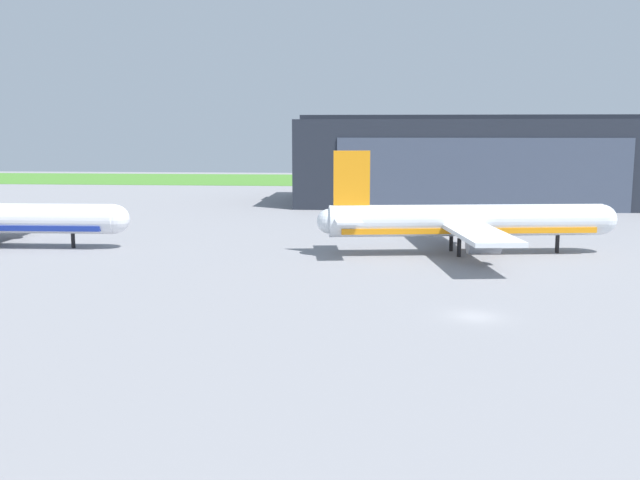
# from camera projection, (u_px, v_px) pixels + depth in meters

# --- Properties ---
(ground_plane) EXTENTS (440.00, 440.00, 0.00)m
(ground_plane) POSITION_uv_depth(u_px,v_px,m) (475.00, 317.00, 65.11)
(ground_plane) COLOR gray
(grass_field_strip) EXTENTS (440.00, 56.00, 0.08)m
(grass_field_strip) POSITION_uv_depth(u_px,v_px,m) (407.00, 180.00, 242.14)
(grass_field_strip) COLOR #49852E
(grass_field_strip) RESTS_ON ground_plane
(maintenance_hangar) EXTENTS (79.94, 38.06, 20.44)m
(maintenance_hangar) POSITION_uv_depth(u_px,v_px,m) (471.00, 161.00, 166.24)
(maintenance_hangar) COLOR #232833
(maintenance_hangar) RESTS_ON ground_plane
(airliner_far_right) EXTENTS (41.30, 37.11, 14.21)m
(airliner_far_right) POSITION_uv_depth(u_px,v_px,m) (467.00, 222.00, 97.57)
(airliner_far_right) COLOR silver
(airliner_far_right) RESTS_ON ground_plane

